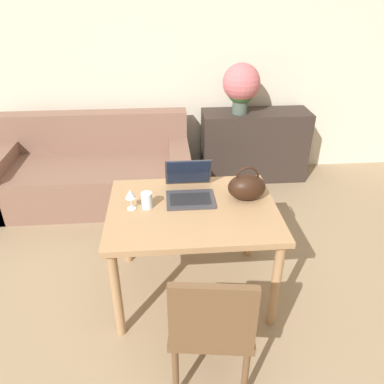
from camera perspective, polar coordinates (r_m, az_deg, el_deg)
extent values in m
plane|color=#997F60|center=(2.49, -0.88, -25.35)|extent=(14.00, 14.00, 0.00)
cube|color=beige|center=(4.21, -3.68, 20.30)|extent=(10.00, 0.06, 2.70)
cube|color=#A87F56|center=(2.49, 0.09, -2.79)|extent=(1.12, 0.86, 0.04)
cylinder|color=#A87F56|center=(2.45, -11.40, -15.08)|extent=(0.06, 0.06, 0.68)
cylinder|color=#A87F56|center=(2.52, 12.61, -13.72)|extent=(0.06, 0.06, 0.68)
cylinder|color=#A87F56|center=(3.01, -10.09, -5.16)|extent=(0.06, 0.06, 0.68)
cylinder|color=#A87F56|center=(3.07, 8.92, -4.31)|extent=(0.06, 0.06, 0.68)
cube|color=brown|center=(2.15, 2.98, -18.50)|extent=(0.49, 0.49, 0.05)
cube|color=brown|center=(1.85, 3.14, -18.55)|extent=(0.42, 0.09, 0.39)
cylinder|color=brown|center=(2.45, -1.72, -18.71)|extent=(0.04, 0.04, 0.41)
cylinder|color=brown|center=(2.46, 7.41, -18.89)|extent=(0.04, 0.04, 0.41)
cylinder|color=brown|center=(2.23, -2.51, -25.85)|extent=(0.04, 0.04, 0.41)
cylinder|color=brown|center=(2.23, 8.08, -26.03)|extent=(0.04, 0.04, 0.41)
cube|color=#7F5B4C|center=(4.03, -14.63, 1.72)|extent=(1.97, 0.95, 0.42)
cube|color=#7F5B4C|center=(4.21, -14.61, 9.08)|extent=(1.97, 0.20, 0.40)
cube|color=#7F5B4C|center=(4.25, -26.58, 1.98)|extent=(0.20, 0.95, 0.56)
cube|color=#7F5B4C|center=(3.93, -1.94, 3.17)|extent=(0.20, 0.95, 0.56)
cube|color=#332823|center=(4.33, 9.41, 7.01)|extent=(1.17, 0.40, 0.79)
cube|color=#38383D|center=(2.56, -0.25, -1.16)|extent=(0.33, 0.25, 0.02)
cube|color=black|center=(2.55, -0.24, -1.06)|extent=(0.28, 0.16, 0.00)
cube|color=#38383D|center=(2.66, -0.56, 3.03)|extent=(0.33, 0.11, 0.23)
cube|color=#19233D|center=(2.65, -0.55, 3.03)|extent=(0.30, 0.10, 0.21)
cylinder|color=silver|center=(2.48, -6.89, -1.25)|extent=(0.07, 0.07, 0.11)
cylinder|color=silver|center=(2.50, -9.18, -2.49)|extent=(0.06, 0.06, 0.01)
cylinder|color=silver|center=(2.48, -9.26, -1.67)|extent=(0.01, 0.01, 0.08)
cone|color=silver|center=(2.44, -9.39, -0.27)|extent=(0.07, 0.07, 0.06)
ellipsoid|color=black|center=(2.56, 8.33, 0.73)|extent=(0.26, 0.18, 0.18)
torus|color=black|center=(2.53, 8.46, 2.25)|extent=(0.16, 0.01, 0.16)
cylinder|color=#47564C|center=(4.09, 7.31, 13.03)|extent=(0.16, 0.16, 0.18)
sphere|color=#3D6B38|center=(4.05, 7.46, 15.18)|extent=(0.29, 0.29, 0.29)
sphere|color=#C6666B|center=(4.03, 7.53, 16.24)|extent=(0.39, 0.39, 0.39)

